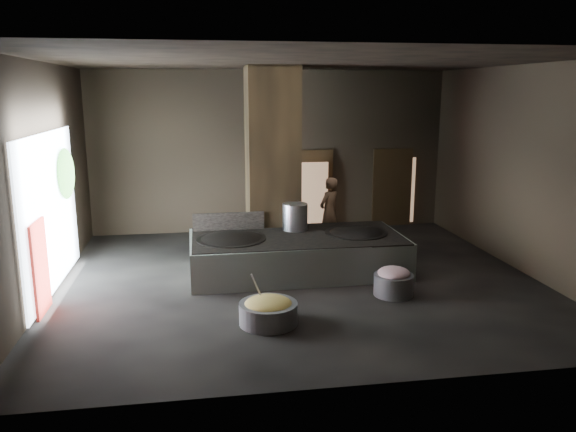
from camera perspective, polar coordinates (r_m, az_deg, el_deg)
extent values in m
cube|color=black|center=(12.09, 1.07, -6.65)|extent=(10.00, 9.00, 0.10)
cube|color=black|center=(11.43, 1.17, 15.68)|extent=(10.00, 9.00, 0.10)
cube|color=black|center=(16.00, -1.78, 6.55)|extent=(10.00, 0.10, 4.50)
cube|color=black|center=(7.18, 7.53, -1.08)|extent=(10.00, 0.10, 4.50)
cube|color=black|center=(11.76, -23.94, 3.27)|extent=(0.10, 9.00, 4.50)
cube|color=black|center=(13.38, 22.99, 4.37)|extent=(0.10, 9.00, 4.50)
cube|color=black|center=(13.35, -1.60, 5.35)|extent=(1.20, 1.20, 4.50)
cube|color=#B2C6B4|center=(12.43, 0.92, -3.90)|extent=(4.69, 2.30, 0.81)
cube|color=black|center=(12.32, 0.92, -2.07)|extent=(4.56, 2.19, 0.03)
ellipsoid|color=black|center=(12.13, -5.80, -2.69)|extent=(1.47, 1.47, 0.41)
cylinder|color=black|center=(12.11, -5.81, -2.37)|extent=(1.50, 1.50, 0.05)
ellipsoid|color=black|center=(12.68, 6.90, -2.04)|extent=(1.37, 1.37, 0.38)
cylinder|color=black|center=(12.67, 6.91, -1.73)|extent=(1.40, 1.40, 0.05)
cylinder|color=#B4B7BD|center=(12.78, 0.72, -0.08)|extent=(0.57, 0.57, 0.61)
cube|color=black|center=(12.84, -6.04, -0.55)|extent=(1.62, 0.08, 0.41)
imported|color=#9E7250|center=(14.40, 4.20, 0.39)|extent=(0.77, 0.74, 1.79)
cylinder|color=slate|center=(9.82, -2.01, -9.84)|extent=(1.30, 1.30, 0.37)
ellipsoid|color=#95AB53|center=(9.76, -2.02, -8.96)|extent=(0.83, 0.83, 0.26)
cylinder|color=#B4B7BD|center=(9.82, -3.01, -7.60)|extent=(0.31, 0.30, 0.72)
cylinder|color=slate|center=(11.30, 10.66, -6.88)|extent=(0.81, 0.81, 0.42)
ellipsoid|color=#B86E7C|center=(11.22, 10.71, -5.73)|extent=(0.64, 0.64, 0.24)
cube|color=black|center=(16.26, 2.50, 2.55)|extent=(1.18, 0.08, 2.38)
cube|color=#8C6647|center=(15.99, 2.69, 2.19)|extent=(0.78, 0.04, 1.85)
cube|color=black|center=(16.90, 10.50, 2.73)|extent=(1.18, 0.08, 2.38)
cube|color=#8C6647|center=(16.99, 11.42, 2.58)|extent=(0.82, 0.04, 1.94)
cube|color=white|center=(12.03, -22.97, 0.40)|extent=(0.04, 4.20, 3.10)
cube|color=maroon|center=(10.97, -23.85, -4.84)|extent=(0.05, 0.90, 1.70)
ellipsoid|color=#194714|center=(12.97, -21.64, 4.02)|extent=(0.28, 1.10, 1.10)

